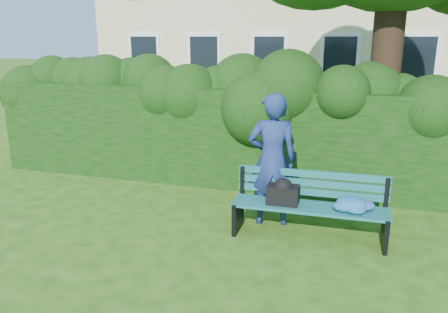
% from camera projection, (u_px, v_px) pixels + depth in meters
% --- Properties ---
extents(ground, '(80.00, 80.00, 0.00)m').
position_uv_depth(ground, '(212.00, 231.00, 6.22)').
color(ground, '#2B490C').
rests_on(ground, ground).
extents(hedge, '(10.00, 1.00, 1.80)m').
position_uv_depth(hedge, '(249.00, 137.00, 8.01)').
color(hedge, black).
rests_on(hedge, ground).
extents(park_bench, '(2.09, 0.60, 0.89)m').
position_uv_depth(park_bench, '(314.00, 203.00, 5.91)').
color(park_bench, '#0F494B').
rests_on(park_bench, ground).
extents(man_reading, '(0.79, 0.61, 1.94)m').
position_uv_depth(man_reading, '(272.00, 160.00, 6.26)').
color(man_reading, navy).
rests_on(man_reading, ground).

